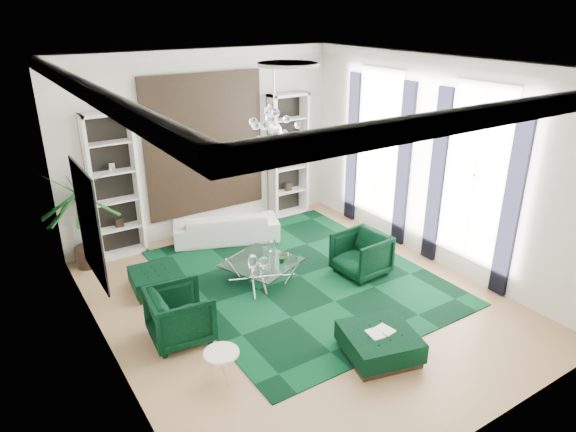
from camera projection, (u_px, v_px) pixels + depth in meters
floor at (298, 300)px, 8.59m from camera, size 6.00×7.00×0.02m
ceiling at (300, 63)px, 7.13m from camera, size 6.00×7.00×0.02m
wall_back at (204, 144)px, 10.58m from camera, size 6.00×0.02×3.80m
wall_front at (495, 292)px, 5.13m from camera, size 6.00×0.02×3.80m
wall_left at (98, 237)px, 6.35m from camera, size 0.02×7.00×3.80m
wall_right at (435, 162)px, 9.37m from camera, size 0.02×7.00×3.80m
crown_molding at (300, 71)px, 7.17m from camera, size 6.00×7.00×0.18m
ceiling_medallion at (288, 64)px, 7.38m from camera, size 0.90×0.90×0.05m
tapestry at (205, 145)px, 10.54m from camera, size 2.50×0.06×2.80m
shelving_left at (114, 187)px, 9.64m from camera, size 0.90×0.38×2.80m
shelving_right at (288, 156)px, 11.60m from camera, size 0.90×0.38×2.80m
painting at (90, 224)px, 6.85m from camera, size 0.04×1.30×1.60m
window_near at (475, 175)px, 8.66m from camera, size 0.03×1.10×2.90m
curtain_near_a at (512, 203)px, 8.13m from camera, size 0.07×0.30×3.25m
curtain_near_b at (437, 177)px, 9.35m from camera, size 0.07×0.30×3.25m
window_far at (379, 145)px, 10.53m from camera, size 0.03×1.10×2.90m
curtain_far_a at (404, 166)px, 10.00m from camera, size 0.07×0.30×3.25m
curtain_far_b at (352, 149)px, 11.21m from camera, size 0.07×0.30×3.25m
rug at (300, 276)px, 9.29m from camera, size 4.20×5.00×0.02m
sofa at (226, 226)px, 10.64m from camera, size 2.29×1.55×0.62m
armchair_left at (180, 315)px, 7.43m from camera, size 0.96×0.93×0.80m
armchair_right at (361, 254)px, 9.26m from camera, size 0.91×0.89×0.78m
coffee_table at (262, 271)px, 9.07m from camera, size 1.48×1.48×0.39m
ottoman_side at (156, 280)px, 8.81m from camera, size 0.89×0.89×0.36m
ottoman_front at (379, 344)px, 7.14m from camera, size 1.17×1.17×0.38m
book at (380, 332)px, 7.06m from camera, size 0.39×0.26×0.03m
side_table at (222, 367)px, 6.63m from camera, size 0.56×0.56×0.44m
palm at (80, 208)px, 9.24m from camera, size 1.50×1.50×2.36m
chandelier at (274, 130)px, 7.59m from camera, size 1.13×1.13×0.80m
table_plant at (282, 256)px, 8.91m from camera, size 0.18×0.17×0.27m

